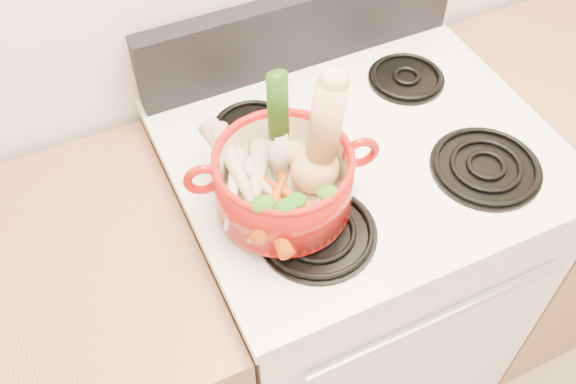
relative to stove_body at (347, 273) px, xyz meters
name	(u,v)px	position (x,y,z in m)	size (l,w,h in m)	color
stove_body	(347,273)	(0.00, 0.00, 0.00)	(0.76, 0.65, 0.92)	white
cooktop	(363,151)	(0.00, 0.00, 0.47)	(0.78, 0.67, 0.03)	silver
control_backsplash	(301,30)	(0.00, 0.30, 0.58)	(0.76, 0.05, 0.18)	black
oven_handle	(441,318)	(0.00, -0.34, 0.32)	(0.02, 0.02, 0.60)	silver
burner_front_left	(317,232)	(-0.19, -0.16, 0.50)	(0.22, 0.22, 0.02)	black
burner_front_right	(486,166)	(0.19, -0.16, 0.50)	(0.22, 0.22, 0.02)	black
burner_back_left	(253,127)	(-0.19, 0.14, 0.50)	(0.17, 0.17, 0.02)	black
burner_back_right	(406,77)	(0.19, 0.14, 0.50)	(0.17, 0.17, 0.02)	black
dutch_oven	(283,181)	(-0.22, -0.08, 0.57)	(0.25, 0.25, 0.12)	#9B0F0A
pot_handle_left	(203,179)	(-0.36, -0.05, 0.61)	(0.07, 0.07, 0.02)	#9B0F0A
pot_handle_right	(361,152)	(-0.08, -0.11, 0.61)	(0.07, 0.07, 0.02)	#9B0F0A
squash	(324,136)	(-0.14, -0.08, 0.65)	(0.10, 0.10, 0.24)	#E4A575
leek	(279,127)	(-0.21, -0.03, 0.66)	(0.04, 0.04, 0.25)	silver
ginger	(288,153)	(-0.18, 0.00, 0.55)	(0.07, 0.05, 0.04)	#D1B080
parsnip_0	(237,180)	(-0.29, -0.03, 0.56)	(0.04, 0.04, 0.20)	beige
parsnip_1	(255,190)	(-0.27, -0.07, 0.56)	(0.04, 0.04, 0.21)	beige
parsnip_2	(253,172)	(-0.26, -0.03, 0.57)	(0.04, 0.04, 0.20)	beige
parsnip_3	(233,191)	(-0.31, -0.06, 0.57)	(0.03, 0.03, 0.16)	beige
parsnip_4	(234,166)	(-0.29, -0.02, 0.58)	(0.04, 0.04, 0.22)	beige
parsnip_5	(239,175)	(-0.29, -0.04, 0.59)	(0.04, 0.04, 0.23)	beige
carrot_0	(286,197)	(-0.22, -0.10, 0.55)	(0.03, 0.03, 0.15)	#CD5A0A
carrot_1	(272,224)	(-0.27, -0.15, 0.56)	(0.03, 0.03, 0.14)	#BC5709
carrot_2	(291,198)	(-0.22, -0.11, 0.56)	(0.03, 0.03, 0.16)	#C74009
carrot_3	(272,207)	(-0.26, -0.12, 0.57)	(0.03, 0.03, 0.15)	#CD5C0A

